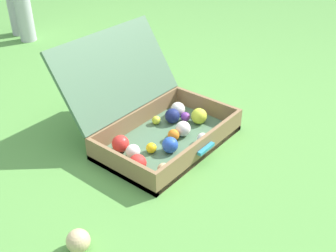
{
  "coord_description": "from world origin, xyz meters",
  "views": [
    {
      "loc": [
        -1.25,
        -1.07,
        1.14
      ],
      "look_at": [
        0.05,
        -0.02,
        0.1
      ],
      "focal_mm": 44.28,
      "sensor_mm": 36.0,
      "label": 1
    }
  ],
  "objects": [
    {
      "name": "stray_ball_on_grass",
      "position": [
        -0.66,
        -0.19,
        0.04
      ],
      "size": [
        0.09,
        0.09,
        0.09
      ],
      "primitive_type": "sphere",
      "color": "#D1B784",
      "rests_on": "ground"
    },
    {
      "name": "ground_plane",
      "position": [
        0.0,
        0.0,
        0.0
      ],
      "size": [
        16.0,
        16.0,
        0.0
      ],
      "primitive_type": "plane",
      "color": "#569342"
    },
    {
      "name": "open_suitcase",
      "position": [
        0.05,
        0.06,
        0.1
      ],
      "size": [
        0.67,
        0.68,
        0.47
      ],
      "color": "#4C7051",
      "rests_on": "ground"
    }
  ]
}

